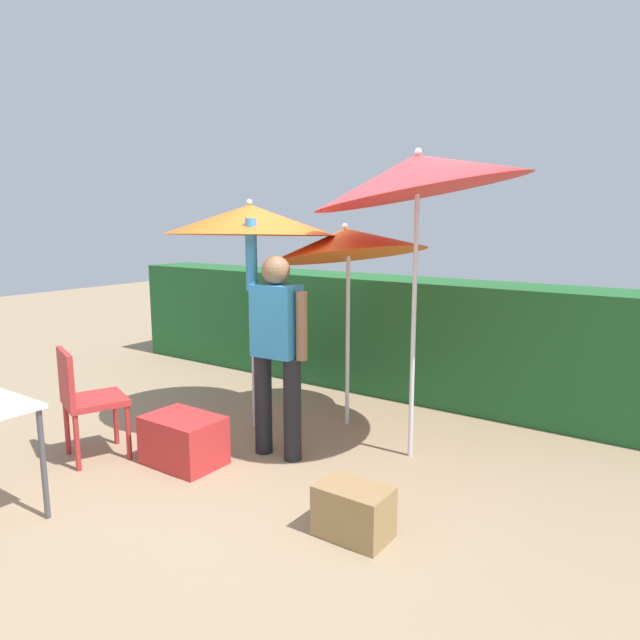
# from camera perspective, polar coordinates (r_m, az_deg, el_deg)

# --- Properties ---
(ground_plane) EXTENTS (24.00, 24.00, 0.00)m
(ground_plane) POSITION_cam_1_polar(r_m,az_deg,el_deg) (4.51, -2.25, -14.45)
(ground_plane) COLOR #9E8466
(hedge_row) EXTENTS (8.00, 0.70, 1.25)m
(hedge_row) POSITION_cam_1_polar(r_m,az_deg,el_deg) (6.14, 10.25, -1.85)
(hedge_row) COLOR #23602D
(hedge_row) RESTS_ON ground_plane
(umbrella_rainbow) EXTENTS (1.44, 1.41, 1.95)m
(umbrella_rainbow) POSITION_cam_1_polar(r_m,az_deg,el_deg) (5.05, 2.68, 7.73)
(umbrella_rainbow) COLOR silver
(umbrella_rainbow) RESTS_ON ground_plane
(umbrella_orange) EXTENTS (1.64, 1.61, 2.52)m
(umbrella_orange) POSITION_cam_1_polar(r_m,az_deg,el_deg) (4.36, 9.75, 14.14)
(umbrella_orange) COLOR silver
(umbrella_orange) RESTS_ON ground_plane
(umbrella_yellow) EXTENTS (1.49, 1.49, 2.04)m
(umbrella_yellow) POSITION_cam_1_polar(r_m,az_deg,el_deg) (5.01, -7.00, 9.88)
(umbrella_yellow) COLOR silver
(umbrella_yellow) RESTS_ON ground_plane
(person_vendor) EXTENTS (0.55, 0.24, 1.88)m
(person_vendor) POSITION_cam_1_polar(r_m,az_deg,el_deg) (4.43, -4.36, -2.18)
(person_vendor) COLOR black
(person_vendor) RESTS_ON ground_plane
(chair_plastic) EXTENTS (0.57, 0.57, 0.89)m
(chair_plastic) POSITION_cam_1_polar(r_m,az_deg,el_deg) (4.83, -22.44, -7.08)
(chair_plastic) COLOR #B72D2D
(chair_plastic) RESTS_ON ground_plane
(cooler_box) EXTENTS (0.59, 0.42, 0.38)m
(cooler_box) POSITION_cam_1_polar(r_m,az_deg,el_deg) (4.61, -13.49, -11.61)
(cooler_box) COLOR red
(cooler_box) RESTS_ON ground_plane
(crate_cardboard) EXTENTS (0.43, 0.29, 0.31)m
(crate_cardboard) POSITION_cam_1_polar(r_m,az_deg,el_deg) (3.58, 3.38, -18.57)
(crate_cardboard) COLOR #9E7A4C
(crate_cardboard) RESTS_ON ground_plane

